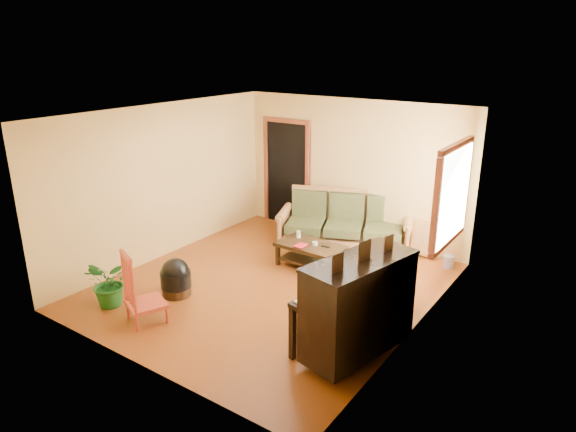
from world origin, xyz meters
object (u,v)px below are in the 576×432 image
Objects in this scene: red_chair at (145,287)px; sofa at (344,221)px; coffee_table at (310,256)px; potted_plant at (110,283)px; ceramic_crock at (449,262)px; piano at (358,309)px; armchair at (377,288)px; footstool at (176,281)px.

sofa is at bearing 99.59° from red_chair.
red_chair is (-0.87, -2.69, 0.30)m from coffee_table.
red_chair is (-0.89, -3.79, 0.01)m from sofa.
sofa is 4.13m from potted_plant.
potted_plant is (-3.49, -3.96, 0.24)m from ceramic_crock.
piano reaches higher than ceramic_crock.
coffee_table is at bearing -146.41° from ceramic_crock.
armchair reaches higher than footstool.
red_chair reaches higher than footstool.
sofa is at bearing 69.89° from footstool.
footstool is (-2.70, -1.05, -0.24)m from armchair.
coffee_table is at bearing 94.90° from red_chair.
footstool is 0.83m from red_chair.
potted_plant reaches higher than coffee_table.
sofa is 2.31× the size of red_chair.
piano is at bearing -80.58° from sofa.
sofa is 3.89m from red_chair.
armchair is (1.60, -0.90, 0.25)m from coffee_table.
piano is 2.93m from footstool.
coffee_table is at bearing 147.80° from armchair.
potted_plant is at bearing -134.90° from sofa.
armchair is at bearing 115.00° from piano.
ceramic_crock is (1.89, 1.26, -0.09)m from coffee_table.
sofa is at bearing 88.96° from coffee_table.
armchair is 0.90× the size of red_chair.
red_chair reaches higher than ceramic_crock.
armchair reaches higher than potted_plant.
footstool is 0.45× the size of red_chair.
red_chair is 4.83m from ceramic_crock.
sofa reaches higher than potted_plant.
sofa is 5.18× the size of footstool.
piano reaches higher than armchair.
sofa is 10.44× the size of ceramic_crock.
coffee_table is 0.78× the size of piano.
sofa is 2.57× the size of armchair.
piano reaches higher than potted_plant.
potted_plant is (-3.20, -1.80, -0.10)m from armchair.
footstool reaches higher than coffee_table.
coffee_table is 2.60m from piano.
armchair is 2.91m from footstool.
armchair is at bearing -97.64° from ceramic_crock.
red_chair reaches higher than potted_plant.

